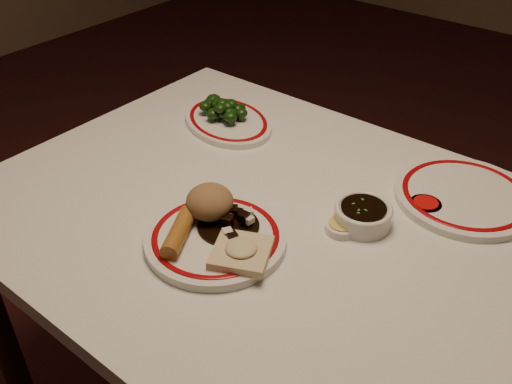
% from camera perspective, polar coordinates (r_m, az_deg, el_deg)
% --- Properties ---
extents(dining_table, '(1.20, 0.90, 0.75)m').
position_cam_1_polar(dining_table, '(1.20, 1.68, -5.59)').
color(dining_table, silver).
rests_on(dining_table, ground).
extents(main_plate, '(0.27, 0.27, 0.02)m').
position_cam_1_polar(main_plate, '(1.07, -4.05, -4.64)').
color(main_plate, silver).
rests_on(main_plate, dining_table).
extents(rice_mound, '(0.09, 0.09, 0.07)m').
position_cam_1_polar(rice_mound, '(1.09, -4.65, -0.99)').
color(rice_mound, olive).
rests_on(rice_mound, main_plate).
extents(spring_roll, '(0.09, 0.12, 0.03)m').
position_cam_1_polar(spring_roll, '(1.05, -7.71, -3.98)').
color(spring_roll, '#9F6827').
rests_on(spring_roll, main_plate).
extents(fried_wonton, '(0.13, 0.13, 0.03)m').
position_cam_1_polar(fried_wonton, '(1.01, -1.47, -5.95)').
color(fried_wonton, beige).
rests_on(fried_wonton, main_plate).
extents(stirfry_heap, '(0.12, 0.12, 0.03)m').
position_cam_1_polar(stirfry_heap, '(1.08, -2.78, -2.88)').
color(stirfry_heap, black).
rests_on(stirfry_heap, main_plate).
extents(broccoli_plate, '(0.33, 0.30, 0.02)m').
position_cam_1_polar(broccoli_plate, '(1.45, -2.81, 7.11)').
color(broccoli_plate, silver).
rests_on(broccoli_plate, dining_table).
extents(broccoli_pile, '(0.13, 0.10, 0.05)m').
position_cam_1_polar(broccoli_pile, '(1.45, -3.19, 8.35)').
color(broccoli_pile, '#23471C').
rests_on(broccoli_pile, broccoli_plate).
extents(soy_bowl, '(0.11, 0.11, 0.04)m').
position_cam_1_polar(soy_bowl, '(1.12, 10.62, -2.36)').
color(soy_bowl, silver).
rests_on(soy_bowl, dining_table).
extents(sweet_sour_dish, '(0.06, 0.06, 0.02)m').
position_cam_1_polar(sweet_sour_dish, '(1.20, 16.57, -1.34)').
color(sweet_sour_dish, silver).
rests_on(sweet_sour_dish, dining_table).
extents(mustard_dish, '(0.06, 0.06, 0.02)m').
position_cam_1_polar(mustard_dish, '(1.11, 8.54, -3.46)').
color(mustard_dish, silver).
rests_on(mustard_dish, dining_table).
extents(far_plate, '(0.33, 0.33, 0.02)m').
position_cam_1_polar(far_plate, '(1.25, 20.11, -0.35)').
color(far_plate, silver).
rests_on(far_plate, dining_table).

